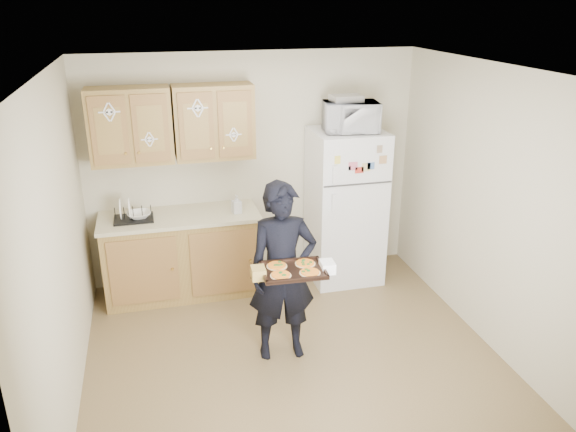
% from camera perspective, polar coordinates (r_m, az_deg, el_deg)
% --- Properties ---
extents(floor, '(3.60, 3.60, 0.00)m').
position_cam_1_polar(floor, '(5.15, 0.67, -14.35)').
color(floor, brown).
rests_on(floor, ground).
extents(ceiling, '(3.60, 3.60, 0.00)m').
position_cam_1_polar(ceiling, '(4.21, 0.82, 14.47)').
color(ceiling, silver).
rests_on(ceiling, wall_back).
extents(wall_back, '(3.60, 0.04, 2.50)m').
position_cam_1_polar(wall_back, '(6.19, -3.54, 4.86)').
color(wall_back, beige).
rests_on(wall_back, floor).
extents(wall_front, '(3.60, 0.04, 2.50)m').
position_cam_1_polar(wall_front, '(3.04, 9.71, -14.22)').
color(wall_front, beige).
rests_on(wall_front, floor).
extents(wall_left, '(0.04, 3.60, 2.50)m').
position_cam_1_polar(wall_left, '(4.46, -22.26, -3.49)').
color(wall_left, beige).
rests_on(wall_left, floor).
extents(wall_right, '(0.04, 3.60, 2.50)m').
position_cam_1_polar(wall_right, '(5.26, 20.05, 0.53)').
color(wall_right, beige).
rests_on(wall_right, floor).
extents(refrigerator, '(0.75, 0.70, 1.70)m').
position_cam_1_polar(refrigerator, '(6.22, 5.82, 0.97)').
color(refrigerator, white).
rests_on(refrigerator, floor).
extents(base_cabinet, '(1.60, 0.60, 0.86)m').
position_cam_1_polar(base_cabinet, '(6.09, -10.69, -4.03)').
color(base_cabinet, brown).
rests_on(base_cabinet, floor).
extents(countertop, '(1.64, 0.64, 0.04)m').
position_cam_1_polar(countertop, '(5.92, -10.98, -0.09)').
color(countertop, beige).
rests_on(countertop, base_cabinet).
extents(upper_cab_left, '(0.80, 0.33, 0.75)m').
position_cam_1_polar(upper_cab_left, '(5.78, -15.73, 8.79)').
color(upper_cab_left, brown).
rests_on(upper_cab_left, wall_back).
extents(upper_cab_right, '(0.80, 0.33, 0.75)m').
position_cam_1_polar(upper_cab_right, '(5.81, -7.55, 9.47)').
color(upper_cab_right, brown).
rests_on(upper_cab_right, wall_back).
extents(cereal_box, '(0.20, 0.07, 0.32)m').
position_cam_1_polar(cereal_box, '(6.87, 8.99, -3.39)').
color(cereal_box, gold).
rests_on(cereal_box, floor).
extents(person, '(0.61, 0.41, 1.61)m').
position_cam_1_polar(person, '(4.82, -0.55, -5.76)').
color(person, black).
rests_on(person, floor).
extents(baking_tray, '(0.52, 0.39, 0.04)m').
position_cam_1_polar(baking_tray, '(4.49, 0.53, -5.60)').
color(baking_tray, black).
rests_on(baking_tray, person).
extents(pizza_front_left, '(0.17, 0.17, 0.02)m').
position_cam_1_polar(pizza_front_left, '(4.39, -0.75, -6.01)').
color(pizza_front_left, orange).
rests_on(pizza_front_left, baking_tray).
extents(pizza_front_right, '(0.17, 0.17, 0.02)m').
position_cam_1_polar(pizza_front_right, '(4.44, 2.24, -5.74)').
color(pizza_front_right, orange).
rests_on(pizza_front_right, baking_tray).
extents(pizza_back_left, '(0.17, 0.17, 0.02)m').
position_cam_1_polar(pizza_back_left, '(4.54, -1.14, -5.06)').
color(pizza_back_left, orange).
rests_on(pizza_back_left, baking_tray).
extents(pizza_back_right, '(0.17, 0.17, 0.02)m').
position_cam_1_polar(pizza_back_right, '(4.58, 1.76, -4.80)').
color(pizza_back_right, orange).
rests_on(pizza_back_right, baking_tray).
extents(microwave, '(0.60, 0.45, 0.31)m').
position_cam_1_polar(microwave, '(5.90, 6.39, 9.98)').
color(microwave, white).
rests_on(microwave, refrigerator).
extents(foil_pan, '(0.32, 0.23, 0.07)m').
position_cam_1_polar(foil_pan, '(5.88, 5.94, 11.81)').
color(foil_pan, silver).
rests_on(foil_pan, microwave).
extents(dish_rack, '(0.39, 0.29, 0.16)m').
position_cam_1_polar(dish_rack, '(5.87, -15.46, 0.35)').
color(dish_rack, black).
rests_on(dish_rack, countertop).
extents(bowl, '(0.26, 0.26, 0.06)m').
position_cam_1_polar(bowl, '(5.88, -14.91, 0.13)').
color(bowl, white).
rests_on(bowl, dish_rack).
extents(soap_bottle, '(0.11, 0.11, 0.20)m').
position_cam_1_polar(soap_bottle, '(5.85, -5.26, 1.22)').
color(soap_bottle, white).
rests_on(soap_bottle, countertop).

